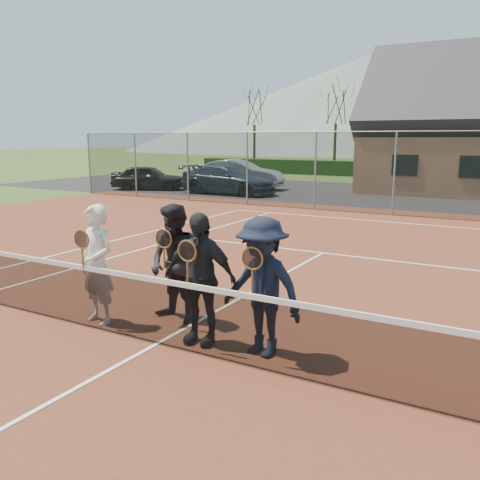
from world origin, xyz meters
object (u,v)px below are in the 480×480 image
Objects in this scene: player_b at (176,264)px; player_d at (262,287)px; car_b at (238,175)px; car_c at (228,180)px; player_c at (199,278)px; tennis_net at (155,308)px; car_a at (148,177)px; player_a at (97,265)px.

player_d is at bearing -14.87° from player_b.
car_b is 0.98× the size of car_c.
tennis_net is at bearing -140.35° from player_c.
car_a is 2.17× the size of player_b.
tennis_net is (9.70, -19.26, -0.26)m from car_b.
car_a reaches higher than tennis_net.
player_b reaches higher than car_c.
player_d is at bearing 17.45° from tennis_net.
car_b is 0.42× the size of tennis_net.
car_c is at bearing -171.75° from car_b.
car_a is 2.17× the size of player_a.
player_c is (14.28, -16.19, 0.25)m from car_a.
player_c is (0.46, 0.38, 0.38)m from tennis_net.
player_c is 1.00× the size of player_d.
player_d is (1.68, -0.45, -0.00)m from player_b.
player_c is at bearing -149.16° from car_c.
car_b reaches higher than tennis_net.
player_d is at bearing -146.71° from car_c.
player_a is at bearing -175.97° from player_c.
player_b is at bearing -150.48° from car_c.
player_c is (0.76, -0.50, 0.00)m from player_b.
car_a is at bearing 127.53° from player_a.
car_b is 2.70× the size of player_a.
car_b is 2.70× the size of player_d.
player_c is at bearing -176.78° from player_d.
car_c is at bearing 114.67° from player_a.
player_d reaches higher than car_b.
car_a is 4.92m from car_b.
player_a is at bearing -165.98° from car_a.
car_a is 0.81× the size of car_b.
player_b is at bearing 109.03° from tennis_net.
car_b is 21.57m from tennis_net.
player_c is at bearing 39.65° from tennis_net.
player_b is (-0.30, 0.88, 0.38)m from tennis_net.
car_c is 18.85m from player_c.
player_a is 1.75m from player_c.
tennis_net is (8.87, -16.76, -0.18)m from car_c.
car_c is at bearing 117.88° from tennis_net.
car_a is 20.57m from player_a.
tennis_net is 6.49× the size of player_a.
player_c is (10.16, -18.88, 0.12)m from car_b.
car_c is 18.04m from player_b.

